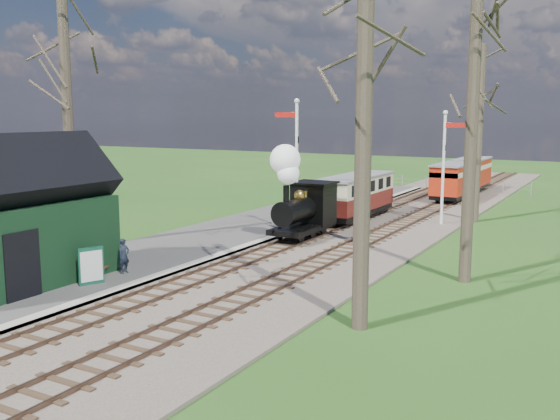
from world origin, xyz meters
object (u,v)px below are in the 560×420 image
(locomotive, at_px, (302,198))
(bench, at_px, (98,262))
(red_carriage_b, at_px, (472,173))
(coach, at_px, (356,194))
(red_carriage_a, at_px, (452,181))
(semaphore_near, at_px, (295,157))
(sign_board, at_px, (91,266))
(semaphore_far, at_px, (445,159))
(station_shed, at_px, (15,220))
(person, at_px, (124,256))

(locomotive, height_order, bench, locomotive)
(red_carriage_b, bearing_deg, locomotive, -97.07)
(locomotive, xyz_separation_m, coach, (0.01, 6.06, -0.51))
(red_carriage_b, bearing_deg, red_carriage_a, -90.00)
(semaphore_near, height_order, red_carriage_b, semaphore_near)
(sign_board, xyz_separation_m, bench, (-0.81, 1.08, -0.19))
(semaphore_near, height_order, red_carriage_a, semaphore_near)
(semaphore_far, xyz_separation_m, red_carriage_b, (-1.77, 14.23, -1.99))
(semaphore_near, relative_size, bench, 3.92)
(station_shed, relative_size, sign_board, 5.28)
(station_shed, relative_size, bench, 3.97)
(coach, height_order, red_carriage_b, coach)
(coach, height_order, red_carriage_a, coach)
(semaphore_far, distance_m, bench, 17.69)
(semaphore_far, bearing_deg, sign_board, -111.41)
(semaphore_near, height_order, semaphore_far, semaphore_near)
(coach, distance_m, sign_board, 16.30)
(station_shed, xyz_separation_m, locomotive, (4.29, 11.18, -0.35))
(semaphore_far, height_order, coach, semaphore_far)
(bench, bearing_deg, person, 33.66)
(red_carriage_b, height_order, person, red_carriage_b)
(semaphore_far, height_order, sign_board, semaphore_far)
(coach, relative_size, red_carriage_a, 1.43)
(red_carriage_a, xyz_separation_m, bench, (-5.66, -24.55, -0.75))
(coach, xyz_separation_m, bench, (-3.06, -15.05, -0.79))
(person, bearing_deg, bench, 129.75)
(semaphore_near, bearing_deg, bench, -103.14)
(sign_board, bearing_deg, coach, 82.05)
(station_shed, distance_m, coach, 17.78)
(red_carriage_a, bearing_deg, coach, -105.31)
(red_carriage_a, distance_m, bench, 25.21)
(coach, bearing_deg, red_carriage_a, 74.69)
(bench, xyz_separation_m, person, (0.73, 0.48, 0.18))
(station_shed, bearing_deg, semaphore_near, 73.62)
(coach, relative_size, bench, 4.15)
(coach, relative_size, sign_board, 5.51)
(coach, bearing_deg, red_carriage_b, 80.16)
(semaphore_far, xyz_separation_m, person, (-6.71, -15.34, -2.55))
(semaphore_near, xyz_separation_m, sign_board, (-1.48, -10.89, -2.83))
(station_shed, bearing_deg, sign_board, 28.42)
(semaphore_far, distance_m, sign_board, 18.33)
(sign_board, bearing_deg, person, 93.08)
(coach, bearing_deg, station_shed, -104.00)
(locomotive, relative_size, bench, 2.59)
(semaphore_far, distance_m, coach, 4.85)
(sign_board, relative_size, person, 1.00)
(semaphore_far, xyz_separation_m, sign_board, (-6.63, -16.89, -2.55))
(semaphore_far, bearing_deg, red_carriage_b, 97.11)
(semaphore_far, relative_size, locomotive, 1.39)
(red_carriage_a, height_order, bench, red_carriage_a)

